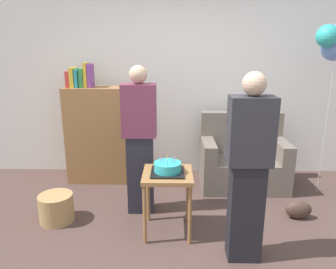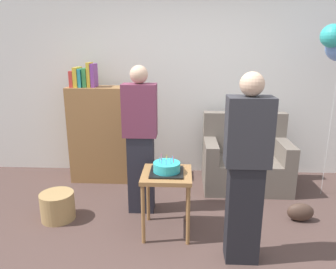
# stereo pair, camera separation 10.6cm
# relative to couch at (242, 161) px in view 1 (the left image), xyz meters

# --- Properties ---
(ground_plane) EXTENTS (8.00, 8.00, 0.00)m
(ground_plane) POSITION_rel_couch_xyz_m (-0.72, -1.50, -0.34)
(ground_plane) COLOR #4C3833
(wall_back) EXTENTS (6.00, 0.10, 2.70)m
(wall_back) POSITION_rel_couch_xyz_m (-0.72, 0.55, 1.01)
(wall_back) COLOR silver
(wall_back) RESTS_ON ground_plane
(couch) EXTENTS (1.10, 0.70, 0.96)m
(couch) POSITION_rel_couch_xyz_m (0.00, 0.00, 0.00)
(couch) COLOR #6B6056
(couch) RESTS_ON ground_plane
(bookshelf) EXTENTS (0.80, 0.36, 1.61)m
(bookshelf) POSITION_rel_couch_xyz_m (-1.97, 0.13, 0.34)
(bookshelf) COLOR olive
(bookshelf) RESTS_ON ground_plane
(side_table) EXTENTS (0.48, 0.48, 0.64)m
(side_table) POSITION_rel_couch_xyz_m (-0.98, -1.16, 0.20)
(side_table) COLOR olive
(side_table) RESTS_ON ground_plane
(birthday_cake) EXTENTS (0.32, 0.32, 0.17)m
(birthday_cake) POSITION_rel_couch_xyz_m (-0.98, -1.16, 0.35)
(birthday_cake) COLOR black
(birthday_cake) RESTS_ON side_table
(person_blowing_candles) EXTENTS (0.36, 0.22, 1.63)m
(person_blowing_candles) POSITION_rel_couch_xyz_m (-1.29, -0.73, 0.49)
(person_blowing_candles) COLOR #23232D
(person_blowing_candles) RESTS_ON ground_plane
(person_holding_cake) EXTENTS (0.36, 0.22, 1.63)m
(person_holding_cake) POSITION_rel_couch_xyz_m (-0.31, -1.56, 0.49)
(person_holding_cake) COLOR black
(person_holding_cake) RESTS_ON ground_plane
(wicker_basket) EXTENTS (0.36, 0.36, 0.30)m
(wicker_basket) POSITION_rel_couch_xyz_m (-2.17, -0.98, -0.19)
(wicker_basket) COLOR #A88451
(wicker_basket) RESTS_ON ground_plane
(handbag) EXTENTS (0.28, 0.14, 0.20)m
(handbag) POSITION_rel_couch_xyz_m (0.44, -0.89, -0.24)
(handbag) COLOR #473328
(handbag) RESTS_ON ground_plane
(balloon_bunch) EXTENTS (0.44, 0.39, 2.06)m
(balloon_bunch) POSITION_rel_couch_xyz_m (0.92, -0.17, 1.53)
(balloon_bunch) COLOR silver
(balloon_bunch) RESTS_ON ground_plane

